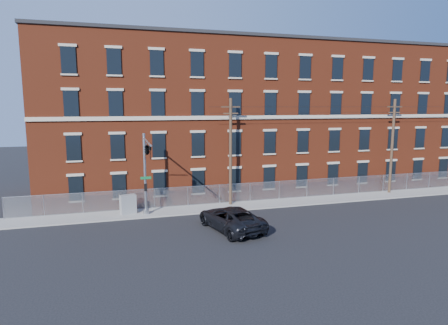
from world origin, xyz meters
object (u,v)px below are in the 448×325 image
pickup_truck (231,218)px  utility_cabinet (128,204)px  traffic_signal_mast (147,157)px  utility_pole_near (231,150)px

pickup_truck → utility_cabinet: bearing=-53.9°
traffic_signal_mast → utility_cabinet: 5.47m
traffic_signal_mast → utility_cabinet: traffic_signal_mast is taller
utility_cabinet → traffic_signal_mast: bearing=-76.4°
traffic_signal_mast → utility_pole_near: size_ratio=0.70×
utility_pole_near → utility_cabinet: bearing=-176.4°
utility_pole_near → pickup_truck: (-2.06, -6.83, -4.44)m
pickup_truck → traffic_signal_mast: bearing=-43.8°
traffic_signal_mast → pickup_truck: (5.94, -3.42, -4.49)m
traffic_signal_mast → utility_cabinet: bearing=117.8°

